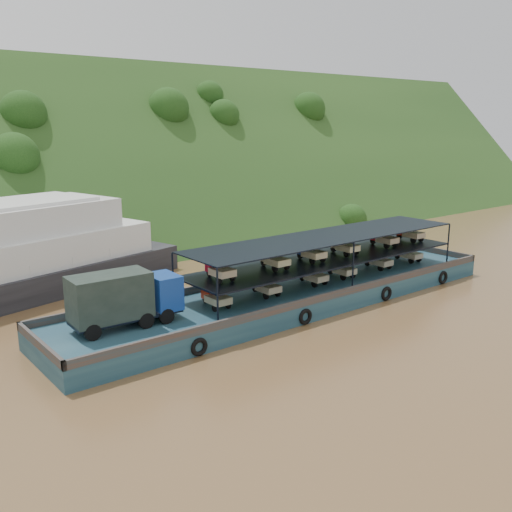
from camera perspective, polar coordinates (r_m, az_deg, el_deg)
ground at (r=40.84m, az=4.84°, el=-4.73°), size 160.00×160.00×0.00m
hillside at (r=70.62m, az=-15.64°, el=2.50°), size 140.00×39.60×39.60m
cargo_barge at (r=39.51m, az=2.65°, el=-3.64°), size 35.00×7.18×4.54m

